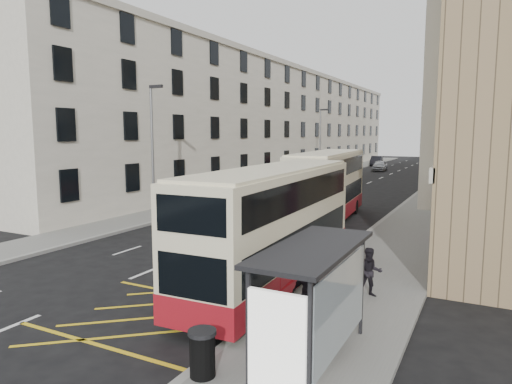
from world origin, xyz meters
The scene contains 21 objects.
ground centered at (0.00, 0.00, 0.00)m, with size 200.00×200.00×0.00m, color black.
pavement_right centered at (8.00, 30.00, 0.07)m, with size 4.00×120.00×0.15m, color slate.
pavement_left centered at (-7.50, 30.00, 0.07)m, with size 3.00×120.00×0.15m, color slate.
kerb_right centered at (6.00, 30.00, 0.07)m, with size 0.25×120.00×0.15m, color gray.
kerb_left centered at (-6.00, 30.00, 0.07)m, with size 0.25×120.00×0.15m, color gray.
road_markings centered at (0.00, 45.00, 0.01)m, with size 10.00×110.00×0.01m, color silver, non-canonical shape.
terrace_left centered at (-13.43, 45.50, 6.52)m, with size 9.18×79.00×13.25m.
bus_shelter centered at (8.34, -0.39, 2.14)m, with size 1.65×4.25×2.70m.
guard_railing centered at (6.25, 5.75, 0.86)m, with size 0.06×6.56×1.01m.
street_lamp_near centered at (-6.35, 12.00, 4.64)m, with size 0.93×0.18×8.00m.
street_lamp_far centered at (-6.35, 42.00, 4.64)m, with size 0.93×0.18×8.00m.
double_decker_front centered at (5.00, 4.78, 2.12)m, with size 2.74×10.53×4.17m.
double_decker_rear centered at (2.98, 16.71, 2.16)m, with size 3.38×10.81×4.24m.
litter_bin centered at (6.35, -1.74, 0.68)m, with size 0.62×0.62×1.03m.
pedestrian_near centered at (7.70, -1.43, 1.02)m, with size 0.63×0.41×1.73m, color black.
pedestrian_mid centered at (8.39, 4.75, 0.94)m, with size 0.77×0.60×1.59m, color black.
pedestrian_far centered at (7.54, 1.58, 1.06)m, with size 1.07×0.44×1.82m, color black.
white_van centered at (-2.82, 37.13, 0.80)m, with size 2.64×5.73×1.59m, color white.
car_silver centered at (-2.43, 56.34, 0.76)m, with size 1.79×4.45×1.52m, color #ABAFB3.
car_dark centered at (-5.20, 66.60, 0.80)m, with size 1.68×4.83×1.59m, color black.
car_red centered at (3.80, 61.71, 0.79)m, with size 2.22×5.45×1.58m, color #AC0D11.
Camera 1 is at (11.61, -9.43, 5.35)m, focal length 32.00 mm.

